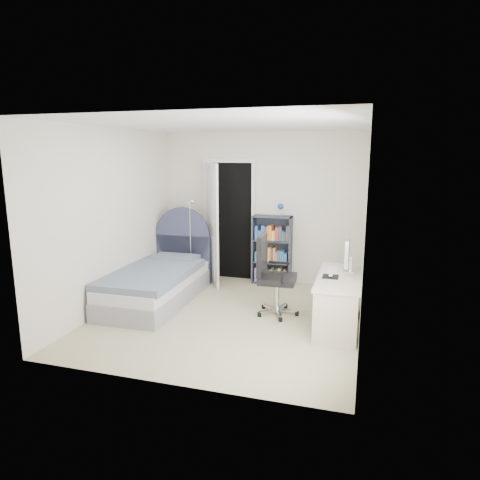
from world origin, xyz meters
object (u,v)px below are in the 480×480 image
(bed, at_px, (159,281))
(nightstand, at_px, (173,260))
(floor_lamp, at_px, (191,250))
(bookcase, at_px, (272,252))
(desk, at_px, (339,299))
(office_chair, at_px, (271,271))

(bed, height_order, nightstand, bed)
(floor_lamp, height_order, bookcase, floor_lamp)
(desk, bearing_deg, floor_lamp, 154.91)
(bed, distance_m, nightstand, 1.06)
(bookcase, bearing_deg, floor_lamp, -162.59)
(bed, relative_size, office_chair, 1.94)
(office_chair, bearing_deg, floor_lamp, 147.98)
(nightstand, bearing_deg, bed, -76.35)
(floor_lamp, height_order, office_chair, floor_lamp)
(nightstand, relative_size, bookcase, 0.40)
(bookcase, relative_size, desk, 1.01)
(floor_lamp, height_order, desk, floor_lamp)
(desk, distance_m, office_chair, 0.96)
(nightstand, relative_size, desk, 0.40)
(bookcase, bearing_deg, nightstand, -170.63)
(nightstand, distance_m, office_chair, 2.28)
(nightstand, xyz_separation_m, floor_lamp, (0.40, -0.13, 0.23))
(nightstand, height_order, bookcase, bookcase)
(bookcase, distance_m, desk, 1.97)
(bed, distance_m, bookcase, 1.96)
(bookcase, xyz_separation_m, desk, (1.19, -1.57, -0.17))
(floor_lamp, distance_m, bookcase, 1.35)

